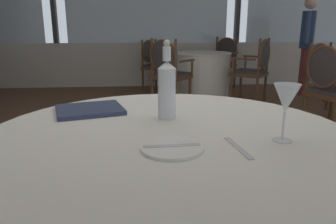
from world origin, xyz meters
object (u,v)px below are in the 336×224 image
(dining_chair_0_2, at_px, (168,68))
(dining_chair_2_1, at_px, (330,83))
(dining_chair_0_0, at_px, (223,59))
(diner_person_0, at_px, (307,40))
(water_bottle, at_px, (167,88))
(dining_chair_0_3, at_px, (256,66))
(menu_book, at_px, (90,110))
(wine_glass, at_px, (286,99))
(dining_chair_2_0, at_px, (325,69))
(dining_chair_0_1, at_px, (154,61))
(side_plate, at_px, (172,147))

(dining_chair_0_2, xyz_separation_m, dining_chair_2_1, (1.62, -1.30, -0.02))
(dining_chair_0_0, bearing_deg, diner_person_0, 99.99)
(water_bottle, distance_m, diner_person_0, 4.75)
(dining_chair_0_3, relative_size, diner_person_0, 0.60)
(menu_book, xyz_separation_m, dining_chair_0_3, (1.96, 3.12, -0.17))
(wine_glass, height_order, dining_chair_0_2, dining_chair_0_2)
(wine_glass, height_order, dining_chair_2_0, wine_glass)
(wine_glass, bearing_deg, dining_chair_0_1, 92.58)
(wine_glass, distance_m, dining_chair_0_1, 4.79)
(dining_chair_0_3, bearing_deg, dining_chair_0_0, -44.96)
(wine_glass, bearing_deg, dining_chair_2_0, 56.72)
(menu_book, height_order, dining_chair_0_0, dining_chair_0_0)
(menu_book, distance_m, dining_chair_0_1, 4.35)
(side_plate, distance_m, dining_chair_0_0, 5.17)
(side_plate, xyz_separation_m, wine_glass, (0.38, 0.04, 0.14))
(side_plate, distance_m, dining_chair_2_1, 2.91)
(water_bottle, xyz_separation_m, diner_person_0, (2.72, 3.89, 0.06))
(side_plate, distance_m, dining_chair_0_3, 3.97)
(side_plate, relative_size, wine_glass, 1.03)
(dining_chair_2_1, distance_m, diner_person_0, 2.26)
(wine_glass, distance_m, dining_chair_0_2, 3.45)
(dining_chair_0_2, xyz_separation_m, diner_person_0, (2.44, 0.77, 0.36))
(dining_chair_0_1, height_order, dining_chair_2_1, dining_chair_2_1)
(menu_book, height_order, dining_chair_0_2, dining_chair_0_2)
(wine_glass, xyz_separation_m, dining_chair_0_1, (-0.22, 4.77, -0.34))
(water_bottle, bearing_deg, dining_chair_2_1, 43.74)
(dining_chair_0_0, relative_size, dining_chair_2_0, 1.06)
(dining_chair_0_1, distance_m, dining_chair_0_3, 1.89)
(dining_chair_0_3, xyz_separation_m, dining_chair_2_0, (1.00, -0.14, -0.03))
(dining_chair_0_2, distance_m, dining_chair_0_3, 1.34)
(menu_book, bearing_deg, dining_chair_2_0, 29.13)
(water_bottle, height_order, dining_chair_0_1, water_bottle)
(menu_book, xyz_separation_m, dining_chair_0_2, (0.63, 2.99, -0.18))
(dining_chair_0_2, bearing_deg, menu_book, -152.74)
(dining_chair_0_1, bearing_deg, dining_chair_0_3, 0.00)
(dining_chair_0_2, height_order, dining_chair_2_0, dining_chair_0_2)
(wine_glass, bearing_deg, dining_chair_2_1, 54.35)
(side_plate, bearing_deg, dining_chair_0_1, 88.00)
(dining_chair_0_1, relative_size, dining_chair_0_3, 0.94)
(dining_chair_0_0, xyz_separation_m, dining_chair_0_3, (0.14, -1.33, 0.01))
(dining_chair_2_0, bearing_deg, dining_chair_0_2, -106.38)
(dining_chair_0_0, xyz_separation_m, dining_chair_0_1, (-1.33, -0.14, -0.02))
(side_plate, distance_m, dining_chair_0_2, 3.50)
(water_bottle, height_order, wine_glass, water_bottle)
(dining_chair_0_2, distance_m, dining_chair_2_0, 2.34)
(wine_glass, relative_size, dining_chair_2_1, 0.21)
(dining_chair_2_0, height_order, dining_chair_2_1, dining_chair_2_1)
(water_bottle, distance_m, wine_glass, 0.49)
(water_bottle, bearing_deg, diner_person_0, 55.02)
(dining_chair_2_1, bearing_deg, water_bottle, -152.43)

